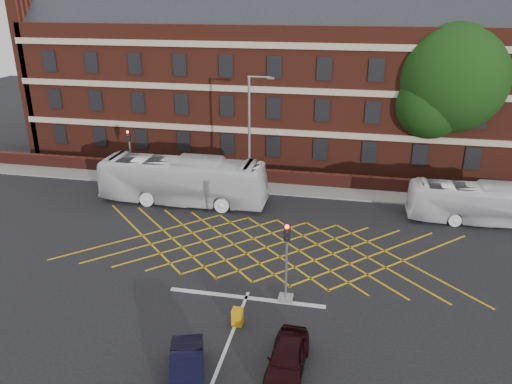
% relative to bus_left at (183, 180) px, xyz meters
% --- Properties ---
extents(ground, '(120.00, 120.00, 0.00)m').
position_rel_bus_left_xyz_m(ground, '(7.22, -7.77, -1.70)').
color(ground, black).
rests_on(ground, ground).
extents(victorian_building, '(51.00, 12.17, 20.40)m').
position_rel_bus_left_xyz_m(victorian_building, '(7.47, 14.23, 6.14)').
color(victorian_building, '#542015').
rests_on(victorian_building, ground).
extents(boundary_wall, '(56.00, 0.50, 1.10)m').
position_rel_bus_left_xyz_m(boundary_wall, '(7.22, 5.23, -1.15)').
color(boundary_wall, '#4B1A14').
rests_on(boundary_wall, ground).
extents(far_pavement, '(60.00, 3.00, 0.12)m').
position_rel_bus_left_xyz_m(far_pavement, '(7.22, 4.23, -1.64)').
color(far_pavement, slate).
rests_on(far_pavement, ground).
extents(box_junction_hatching, '(8.22, 8.22, 0.02)m').
position_rel_bus_left_xyz_m(box_junction_hatching, '(7.22, -5.77, -1.69)').
color(box_junction_hatching, '#CC990C').
rests_on(box_junction_hatching, ground).
extents(stop_line, '(8.00, 0.30, 0.02)m').
position_rel_bus_left_xyz_m(stop_line, '(7.22, -11.27, -1.69)').
color(stop_line, silver).
rests_on(stop_line, ground).
extents(bus_left, '(12.20, 2.86, 3.40)m').
position_rel_bus_left_xyz_m(bus_left, '(0.00, 0.00, 0.00)').
color(bus_left, silver).
rests_on(bus_left, ground).
extents(bus_right, '(9.80, 2.53, 2.71)m').
position_rel_bus_left_xyz_m(bus_right, '(20.68, 0.70, -0.34)').
color(bus_right, silver).
rests_on(bus_right, ground).
extents(car_navy, '(2.40, 3.97, 1.24)m').
position_rel_bus_left_xyz_m(car_navy, '(6.25, -17.46, -1.08)').
color(car_navy, black).
rests_on(car_navy, ground).
extents(car_maroon, '(1.59, 3.72, 1.25)m').
position_rel_bus_left_xyz_m(car_maroon, '(10.00, -15.98, -1.07)').
color(car_maroon, black).
rests_on(car_maroon, ground).
extents(deciduous_tree, '(8.47, 8.45, 12.41)m').
position_rel_bus_left_xyz_m(deciduous_tree, '(19.03, 9.36, 5.89)').
color(deciduous_tree, black).
rests_on(deciduous_tree, ground).
extents(traffic_light_near, '(0.70, 0.70, 4.27)m').
position_rel_bus_left_xyz_m(traffic_light_near, '(9.19, -11.04, 0.07)').
color(traffic_light_near, slate).
rests_on(traffic_light_near, ground).
extents(traffic_light_far, '(0.70, 0.70, 4.27)m').
position_rel_bus_left_xyz_m(traffic_light_far, '(-5.68, 3.56, 0.07)').
color(traffic_light_far, slate).
rests_on(traffic_light_far, ground).
extents(street_lamp, '(2.25, 1.00, 9.07)m').
position_rel_bus_left_xyz_m(street_lamp, '(4.65, 1.64, 1.43)').
color(street_lamp, slate).
rests_on(street_lamp, ground).
extents(direction_signs, '(1.10, 0.16, 2.20)m').
position_rel_bus_left_xyz_m(direction_signs, '(-6.03, 3.05, -0.32)').
color(direction_signs, gray).
rests_on(direction_signs, ground).
extents(utility_cabinet, '(0.48, 0.45, 0.84)m').
position_rel_bus_left_xyz_m(utility_cabinet, '(7.31, -13.48, -1.28)').
color(utility_cabinet, '#CC8B0C').
rests_on(utility_cabinet, ground).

